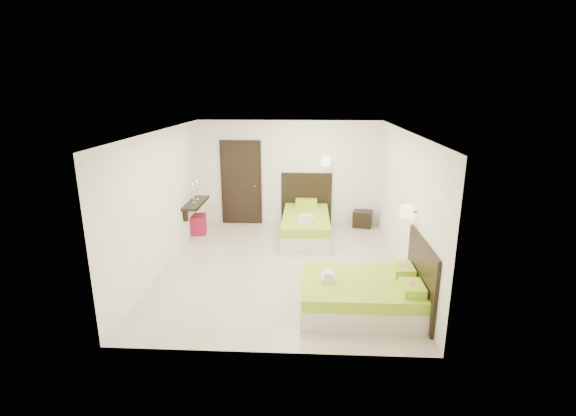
{
  "coord_description": "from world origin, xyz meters",
  "views": [
    {
      "loc": [
        0.5,
        -7.45,
        3.32
      ],
      "look_at": [
        0.1,
        0.3,
        1.1
      ],
      "focal_mm": 26.0,
      "sensor_mm": 36.0,
      "label": 1
    }
  ],
  "objects_px": {
    "bed_double": "(366,293)",
    "nightstand": "(362,219)",
    "bed_single": "(306,223)",
    "ottoman": "(196,224)"
  },
  "relations": [
    {
      "from": "bed_single",
      "to": "nightstand",
      "type": "bearing_deg",
      "value": 29.34
    },
    {
      "from": "bed_single",
      "to": "ottoman",
      "type": "bearing_deg",
      "value": 178.85
    },
    {
      "from": "bed_single",
      "to": "nightstand",
      "type": "height_order",
      "value": "bed_single"
    },
    {
      "from": "bed_single",
      "to": "nightstand",
      "type": "relative_size",
      "value": 4.68
    },
    {
      "from": "bed_double",
      "to": "nightstand",
      "type": "xyz_separation_m",
      "value": [
        0.44,
        4.12,
        -0.08
      ]
    },
    {
      "from": "bed_single",
      "to": "bed_double",
      "type": "bearing_deg",
      "value": -73.9
    },
    {
      "from": "nightstand",
      "to": "ottoman",
      "type": "distance_m",
      "value": 4.08
    },
    {
      "from": "nightstand",
      "to": "bed_double",
      "type": "bearing_deg",
      "value": -82.41
    },
    {
      "from": "ottoman",
      "to": "bed_single",
      "type": "bearing_deg",
      "value": -1.15
    },
    {
      "from": "bed_single",
      "to": "ottoman",
      "type": "relative_size",
      "value": 4.69
    }
  ]
}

